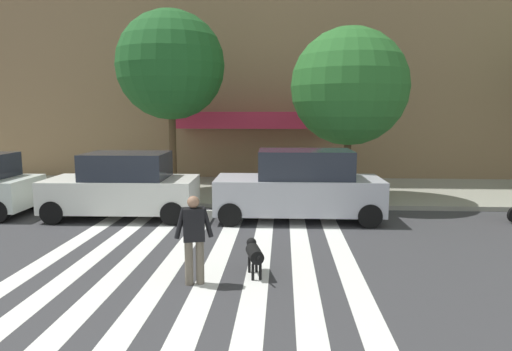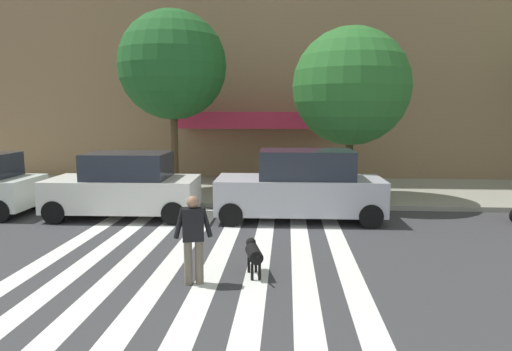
% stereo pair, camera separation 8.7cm
% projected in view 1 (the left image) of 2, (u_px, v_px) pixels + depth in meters
% --- Properties ---
extents(ground_plane, '(160.00, 160.00, 0.00)m').
position_uv_depth(ground_plane, '(230.00, 304.00, 7.39)').
color(ground_plane, '#353538').
extents(sidewalk_far, '(80.00, 6.00, 0.15)m').
position_uv_depth(sidewalk_far, '(261.00, 190.00, 17.58)').
color(sidewalk_far, gray).
rests_on(sidewalk_far, ground_plane).
extents(crosswalk_stripes, '(6.75, 14.03, 0.01)m').
position_uv_depth(crosswalk_stripes, '(171.00, 302.00, 7.45)').
color(crosswalk_stripes, silver).
rests_on(crosswalk_stripes, ground_plane).
extents(parked_car_behind_first, '(4.38, 2.12, 1.93)m').
position_uv_depth(parked_car_behind_first, '(123.00, 187.00, 13.33)').
color(parked_car_behind_first, silver).
rests_on(parked_car_behind_first, ground_plane).
extents(parked_car_third_in_line, '(4.77, 2.00, 2.03)m').
position_uv_depth(parked_car_third_in_line, '(300.00, 187.00, 13.02)').
color(parked_car_third_in_line, '#AEAFB8').
rests_on(parked_car_third_in_line, ground_plane).
extents(street_tree_nearest, '(3.89, 3.89, 6.56)m').
position_uv_depth(street_tree_nearest, '(171.00, 66.00, 16.18)').
color(street_tree_nearest, '#4C3823').
rests_on(street_tree_nearest, sidewalk_far).
extents(street_tree_middle, '(3.92, 3.92, 5.75)m').
position_uv_depth(street_tree_middle, '(349.00, 87.00, 15.08)').
color(street_tree_middle, '#4C3823').
rests_on(street_tree_middle, sidewalk_far).
extents(pedestrian_dog_walker, '(0.70, 0.32, 1.64)m').
position_uv_depth(pedestrian_dog_walker, '(194.00, 235.00, 8.12)').
color(pedestrian_dog_walker, '#6B6051').
rests_on(pedestrian_dog_walker, ground_plane).
extents(dog_on_leash, '(0.40, 1.00, 0.65)m').
position_uv_depth(dog_on_leash, '(254.00, 253.00, 8.64)').
color(dog_on_leash, black).
rests_on(dog_on_leash, ground_plane).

